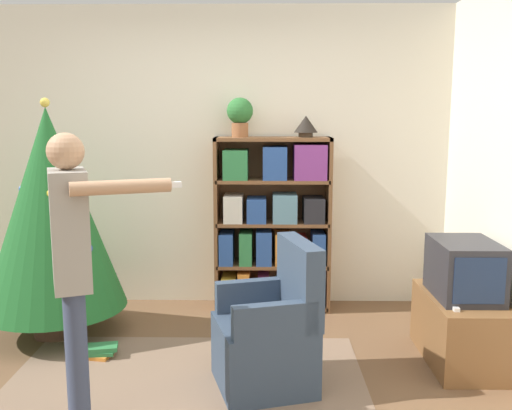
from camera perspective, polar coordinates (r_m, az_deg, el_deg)
ground_plane at (r=3.60m, az=-6.23°, el=-18.93°), size 14.00×14.00×0.00m
wall_back at (r=5.08m, az=-3.88°, el=4.74°), size 8.00×0.10×2.60m
area_rug at (r=3.55m, az=-7.70°, el=-19.32°), size 2.28×2.05×0.01m
bookshelf at (r=4.90m, az=1.76°, el=-2.00°), size 0.98×0.32×1.49m
tv_stand at (r=4.24m, az=19.79°, el=-11.58°), size 0.47×0.84×0.46m
television at (r=4.11m, az=20.13°, el=-6.05°), size 0.40×0.55×0.38m
game_remote at (r=3.89m, az=19.21°, el=-9.62°), size 0.04×0.12×0.02m
christmas_tree at (r=4.53m, az=-19.80°, el=-0.52°), size 1.06×1.06×1.80m
armchair at (r=3.63m, az=1.44°, el=-13.00°), size 0.70×0.69×0.92m
standing_person at (r=3.08m, az=-17.81°, el=-5.33°), size 0.72×0.44×1.60m
potted_plant at (r=4.82m, az=-1.62°, el=9.05°), size 0.22×0.22×0.33m
table_lamp at (r=4.83m, az=5.00°, el=7.97°), size 0.20×0.20×0.18m
book_pile_near_tree at (r=4.26m, az=-15.25°, el=-13.92°), size 0.24×0.18×0.09m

